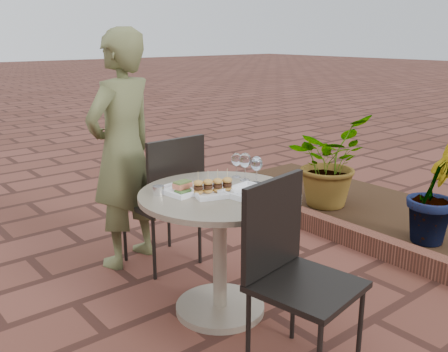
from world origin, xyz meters
TOP-DOWN VIEW (x-y plane):
  - ground at (0.00, 0.00)m, footprint 60.00×60.00m
  - cafe_table at (0.22, -0.20)m, footprint 0.90×0.90m
  - chair_far at (0.31, 0.48)m, footprint 0.45×0.45m
  - chair_near at (0.17, -0.79)m, footprint 0.51×0.51m
  - diner at (0.13, 0.75)m, footprint 0.68×0.55m
  - plate_salmon at (0.07, -0.06)m, footprint 0.25×0.25m
  - plate_sliders at (0.17, -0.20)m, footprint 0.27×0.27m
  - plate_tuna at (0.32, -0.34)m, footprint 0.28×0.28m
  - wine_glass_right at (0.49, -0.19)m, footprint 0.07×0.07m
  - wine_glass_mid at (0.49, -0.02)m, footprint 0.06×0.06m
  - wine_glass_far at (0.48, -0.10)m, footprint 0.07×0.07m
  - steel_ramekin at (-0.06, -0.02)m, footprint 0.08×0.08m
  - cutlery_set at (0.46, -0.39)m, footprint 0.13×0.20m
  - planter_curb at (1.60, 0.30)m, footprint 0.12×3.00m
  - mulch_bed at (2.30, 0.30)m, footprint 1.30×3.00m
  - potted_plant_a at (2.07, 0.55)m, footprint 0.90×0.84m
  - potted_plant_b at (2.01, -0.50)m, footprint 0.49×0.42m

SIDE VIEW (x-z plane):
  - ground at x=0.00m, z-range 0.00..0.00m
  - mulch_bed at x=2.30m, z-range 0.00..0.06m
  - planter_curb at x=1.60m, z-range 0.00..0.15m
  - potted_plant_b at x=2.01m, z-range 0.06..0.84m
  - potted_plant_a at x=2.07m, z-range 0.06..0.88m
  - cafe_table at x=0.22m, z-range 0.12..0.85m
  - chair_far at x=0.31m, z-range 0.08..1.01m
  - chair_near at x=0.17m, z-range 0.08..1.01m
  - cutlery_set at x=0.46m, z-range 0.73..0.73m
  - plate_tuna at x=0.32m, z-range 0.73..0.76m
  - plate_salmon at x=0.07m, z-range 0.72..0.78m
  - steel_ramekin at x=-0.06m, z-range 0.73..0.78m
  - plate_sliders at x=0.17m, z-range 0.69..0.83m
  - diner at x=0.13m, z-range 0.00..1.62m
  - wine_glass_mid at x=0.49m, z-range 0.76..0.91m
  - wine_glass_right at x=0.49m, z-range 0.76..0.93m
  - wine_glass_far at x=0.48m, z-range 0.76..0.93m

